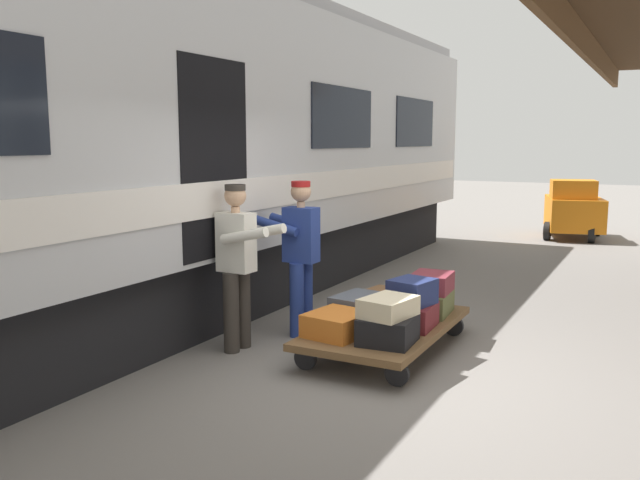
{
  "coord_description": "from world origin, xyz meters",
  "views": [
    {
      "loc": [
        -1.99,
        5.49,
        2.13
      ],
      "look_at": [
        1.06,
        -0.34,
        1.15
      ],
      "focal_mm": 37.34,
      "sensor_mm": 36.0,
      "label": 1
    }
  ],
  "objects_px": {
    "baggage_tug": "(574,210)",
    "porter_in_overalls": "(300,252)",
    "luggage_cart": "(386,328)",
    "suitcase_maroon_trunk": "(410,316)",
    "suitcase_olive_duffel": "(429,303)",
    "suitcase_brown_leather": "(384,299)",
    "suitcase_black_hardshell": "(388,330)",
    "suitcase_burgundy_valise": "(432,283)",
    "suitcase_orange_carryall": "(337,324)",
    "suitcase_cream_canvas": "(388,307)",
    "suitcase_navy_fabric": "(412,292)",
    "suitcase_slate_roller": "(363,308)",
    "train_car": "(105,147)",
    "porter_by_door": "(238,261)"
  },
  "relations": [
    {
      "from": "suitcase_slate_roller",
      "to": "porter_in_overalls",
      "type": "bearing_deg",
      "value": -8.99
    },
    {
      "from": "suitcase_cream_canvas",
      "to": "suitcase_brown_leather",
      "type": "bearing_deg",
      "value": -66.51
    },
    {
      "from": "suitcase_orange_carryall",
      "to": "porter_in_overalls",
      "type": "height_order",
      "value": "porter_in_overalls"
    },
    {
      "from": "porter_in_overalls",
      "to": "suitcase_maroon_trunk",
      "type": "bearing_deg",
      "value": 174.46
    },
    {
      "from": "suitcase_olive_duffel",
      "to": "baggage_tug",
      "type": "bearing_deg",
      "value": -92.67
    },
    {
      "from": "suitcase_orange_carryall",
      "to": "suitcase_cream_canvas",
      "type": "bearing_deg",
      "value": -179.82
    },
    {
      "from": "suitcase_burgundy_valise",
      "to": "porter_by_door",
      "type": "height_order",
      "value": "porter_by_door"
    },
    {
      "from": "train_car",
      "to": "suitcase_maroon_trunk",
      "type": "bearing_deg",
      "value": -169.2
    },
    {
      "from": "suitcase_brown_leather",
      "to": "suitcase_burgundy_valise",
      "type": "relative_size",
      "value": 1.08
    },
    {
      "from": "suitcase_burgundy_valise",
      "to": "suitcase_navy_fabric",
      "type": "bearing_deg",
      "value": 90.16
    },
    {
      "from": "suitcase_orange_carryall",
      "to": "suitcase_cream_canvas",
      "type": "height_order",
      "value": "suitcase_cream_canvas"
    },
    {
      "from": "luggage_cart",
      "to": "suitcase_black_hardshell",
      "type": "xyz_separation_m",
      "value": [
        -0.26,
        0.59,
        0.17
      ]
    },
    {
      "from": "suitcase_orange_carryall",
      "to": "baggage_tug",
      "type": "xyz_separation_m",
      "value": [
        -0.92,
        -9.91,
        0.23
      ]
    },
    {
      "from": "suitcase_slate_roller",
      "to": "porter_in_overalls",
      "type": "relative_size",
      "value": 0.33
    },
    {
      "from": "suitcase_olive_duffel",
      "to": "porter_by_door",
      "type": "distance_m",
      "value": 2.1
    },
    {
      "from": "train_car",
      "to": "suitcase_orange_carryall",
      "type": "distance_m",
      "value": 3.3
    },
    {
      "from": "suitcase_slate_roller",
      "to": "porter_by_door",
      "type": "bearing_deg",
      "value": 30.48
    },
    {
      "from": "porter_by_door",
      "to": "train_car",
      "type": "bearing_deg",
      "value": -0.16
    },
    {
      "from": "train_car",
      "to": "suitcase_black_hardshell",
      "type": "xyz_separation_m",
      "value": [
        -3.37,
        -0.05,
        -1.64
      ]
    },
    {
      "from": "suitcase_maroon_trunk",
      "to": "suitcase_orange_carryall",
      "type": "bearing_deg",
      "value": 48.99
    },
    {
      "from": "suitcase_slate_roller",
      "to": "suitcase_cream_canvas",
      "type": "height_order",
      "value": "suitcase_cream_canvas"
    },
    {
      "from": "suitcase_olive_duffel",
      "to": "baggage_tug",
      "type": "height_order",
      "value": "baggage_tug"
    },
    {
      "from": "suitcase_burgundy_valise",
      "to": "baggage_tug",
      "type": "distance_m",
      "value": 8.7
    },
    {
      "from": "suitcase_burgundy_valise",
      "to": "porter_in_overalls",
      "type": "height_order",
      "value": "porter_in_overalls"
    },
    {
      "from": "suitcase_orange_carryall",
      "to": "suitcase_olive_duffel",
      "type": "height_order",
      "value": "suitcase_olive_duffel"
    },
    {
      "from": "suitcase_brown_leather",
      "to": "suitcase_navy_fabric",
      "type": "height_order",
      "value": "suitcase_navy_fabric"
    },
    {
      "from": "suitcase_olive_duffel",
      "to": "baggage_tug",
      "type": "relative_size",
      "value": 0.3
    },
    {
      "from": "suitcase_olive_duffel",
      "to": "suitcase_navy_fabric",
      "type": "relative_size",
      "value": 1.36
    },
    {
      "from": "suitcase_burgundy_valise",
      "to": "baggage_tug",
      "type": "relative_size",
      "value": 0.25
    },
    {
      "from": "suitcase_maroon_trunk",
      "to": "suitcase_navy_fabric",
      "type": "bearing_deg",
      "value": -161.76
    },
    {
      "from": "suitcase_burgundy_valise",
      "to": "suitcase_cream_canvas",
      "type": "relative_size",
      "value": 0.94
    },
    {
      "from": "suitcase_olive_duffel",
      "to": "baggage_tug",
      "type": "xyz_separation_m",
      "value": [
        -0.41,
        -8.72,
        0.22
      ]
    },
    {
      "from": "suitcase_olive_duffel",
      "to": "suitcase_brown_leather",
      "type": "height_order",
      "value": "suitcase_olive_duffel"
    },
    {
      "from": "suitcase_olive_duffel",
      "to": "porter_in_overalls",
      "type": "relative_size",
      "value": 0.33
    },
    {
      "from": "luggage_cart",
      "to": "porter_by_door",
      "type": "height_order",
      "value": "porter_by_door"
    },
    {
      "from": "suitcase_black_hardshell",
      "to": "suitcase_olive_duffel",
      "type": "bearing_deg",
      "value": -90.0
    },
    {
      "from": "train_car",
      "to": "suitcase_orange_carryall",
      "type": "height_order",
      "value": "train_car"
    },
    {
      "from": "porter_by_door",
      "to": "luggage_cart",
      "type": "bearing_deg",
      "value": -154.51
    },
    {
      "from": "suitcase_brown_leather",
      "to": "porter_in_overalls",
      "type": "xyz_separation_m",
      "value": [
        0.82,
        0.46,
        0.54
      ]
    },
    {
      "from": "porter_by_door",
      "to": "porter_in_overalls",
      "type": "bearing_deg",
      "value": -109.82
    },
    {
      "from": "suitcase_brown_leather",
      "to": "suitcase_burgundy_valise",
      "type": "xyz_separation_m",
      "value": [
        -0.53,
        -0.03,
        0.24
      ]
    },
    {
      "from": "suitcase_orange_carryall",
      "to": "suitcase_burgundy_valise",
      "type": "xyz_separation_m",
      "value": [
        -0.53,
        -1.22,
        0.22
      ]
    },
    {
      "from": "suitcase_black_hardshell",
      "to": "suitcase_burgundy_valise",
      "type": "xyz_separation_m",
      "value": [
        -0.01,
        -1.22,
        0.21
      ]
    },
    {
      "from": "suitcase_burgundy_valise",
      "to": "suitcase_cream_canvas",
      "type": "xyz_separation_m",
      "value": [
        0.01,
        1.22,
        0.0
      ]
    },
    {
      "from": "suitcase_maroon_trunk",
      "to": "suitcase_brown_leather",
      "type": "bearing_deg",
      "value": -48.99
    },
    {
      "from": "suitcase_maroon_trunk",
      "to": "suitcase_slate_roller",
      "type": "height_order",
      "value": "suitcase_slate_roller"
    },
    {
      "from": "luggage_cart",
      "to": "suitcase_maroon_trunk",
      "type": "xyz_separation_m",
      "value": [
        -0.26,
        0.0,
        0.16
      ]
    },
    {
      "from": "baggage_tug",
      "to": "porter_in_overalls",
      "type": "bearing_deg",
      "value": 79.26
    },
    {
      "from": "suitcase_cream_canvas",
      "to": "porter_in_overalls",
      "type": "xyz_separation_m",
      "value": [
        1.33,
        -0.72,
        0.3
      ]
    },
    {
      "from": "suitcase_brown_leather",
      "to": "suitcase_burgundy_valise",
      "type": "distance_m",
      "value": 0.58
    }
  ]
}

